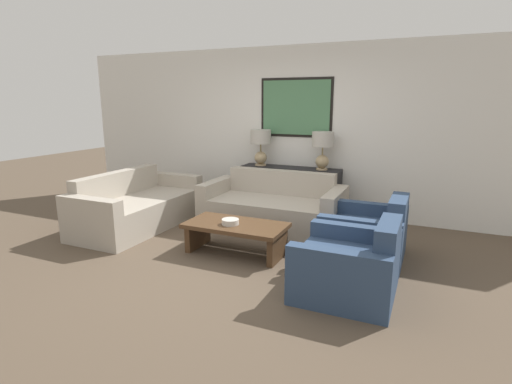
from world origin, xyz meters
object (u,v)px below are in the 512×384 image
object	(u,v)px
console_table	(290,191)
couch_by_back_wall	(273,209)
armchair_near_camera	(350,268)
coffee_table	(236,231)
decorative_bowl	(230,222)
table_lamp_left	(261,143)
table_lamp_right	(323,145)
armchair_near_back_wall	(367,236)
couch_by_side	(137,208)

from	to	relation	value
console_table	couch_by_back_wall	bearing A→B (deg)	-90.00
console_table	armchair_near_camera	size ratio (longest dim) A/B	1.74
coffee_table	decorative_bowl	bearing A→B (deg)	-127.32
table_lamp_left	armchair_near_camera	size ratio (longest dim) A/B	0.63
couch_by_back_wall	table_lamp_right	bearing A→B (deg)	54.89
armchair_near_back_wall	armchair_near_camera	xyz separation A→B (m)	(0.00, -1.00, 0.00)
table_lamp_right	armchair_near_back_wall	xyz separation A→B (m)	(0.91, -1.34, -0.88)
couch_by_back_wall	decorative_bowl	size ratio (longest dim) A/B	9.78
couch_by_back_wall	decorative_bowl	bearing A→B (deg)	-93.80
table_lamp_right	couch_by_back_wall	world-z (taller)	table_lamp_right
coffee_table	armchair_near_back_wall	bearing A→B (deg)	18.99
decorative_bowl	armchair_near_back_wall	bearing A→B (deg)	20.42
console_table	table_lamp_right	world-z (taller)	table_lamp_right
couch_by_back_wall	coffee_table	bearing A→B (deg)	-91.76
couch_by_back_wall	decorative_bowl	distance (m)	1.19
console_table	armchair_near_back_wall	world-z (taller)	console_table
couch_by_back_wall	couch_by_side	world-z (taller)	same
coffee_table	armchair_near_camera	size ratio (longest dim) A/B	1.32
table_lamp_left	couch_by_side	world-z (taller)	table_lamp_left
console_table	coffee_table	bearing A→B (deg)	-91.07
couch_by_back_wall	decorative_bowl	xyz separation A→B (m)	(-0.08, -1.18, 0.13)
table_lamp_right	coffee_table	bearing A→B (deg)	-106.45
table_lamp_left	armchair_near_camera	world-z (taller)	table_lamp_left
console_table	decorative_bowl	size ratio (longest dim) A/B	7.77
armchair_near_back_wall	armchair_near_camera	bearing A→B (deg)	-90.00
table_lamp_right	couch_by_back_wall	xyz separation A→B (m)	(-0.51, -0.73, -0.87)
couch_by_side	decorative_bowl	xyz separation A→B (m)	(1.76, -0.42, 0.13)
table_lamp_right	armchair_near_back_wall	size ratio (longest dim) A/B	0.63
coffee_table	console_table	bearing A→B (deg)	88.93
console_table	table_lamp_left	distance (m)	0.91
coffee_table	decorative_bowl	world-z (taller)	decorative_bowl
table_lamp_left	armchair_near_back_wall	distance (m)	2.51
table_lamp_right	armchair_near_camera	world-z (taller)	table_lamp_right
couch_by_side	coffee_table	world-z (taller)	couch_by_side
couch_by_side	armchair_near_back_wall	bearing A→B (deg)	2.38
couch_by_back_wall	armchair_near_back_wall	world-z (taller)	couch_by_back_wall
table_lamp_left	armchair_near_back_wall	xyz separation A→B (m)	(1.93, -1.34, -0.88)
couch_by_side	coffee_table	size ratio (longest dim) A/B	1.66
console_table	couch_by_back_wall	world-z (taller)	couch_by_back_wall
console_table	decorative_bowl	xyz separation A→B (m)	(-0.08, -1.90, 0.02)
table_lamp_left	table_lamp_right	distance (m)	1.02
couch_by_side	table_lamp_right	bearing A→B (deg)	32.23
couch_by_back_wall	armchair_near_camera	bearing A→B (deg)	-48.72
table_lamp_left	table_lamp_right	world-z (taller)	same
console_table	armchair_near_camera	world-z (taller)	console_table
console_table	couch_by_back_wall	size ratio (longest dim) A/B	0.79
console_table	table_lamp_right	size ratio (longest dim) A/B	2.75
console_table	armchair_near_back_wall	xyz separation A→B (m)	(1.42, -1.34, -0.12)
table_lamp_left	table_lamp_right	xyz separation A→B (m)	(1.02, 0.00, 0.00)
couch_by_back_wall	armchair_near_camera	size ratio (longest dim) A/B	2.19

